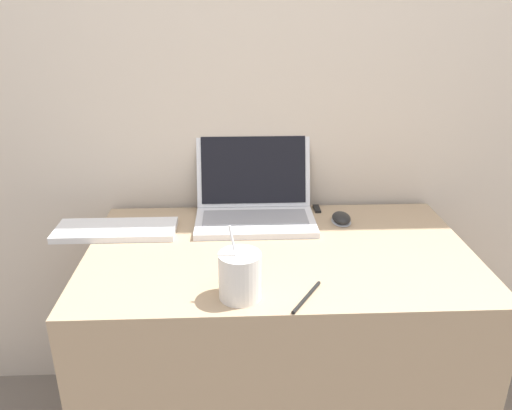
% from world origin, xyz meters
% --- Properties ---
extents(wall_back, '(7.00, 0.04, 2.50)m').
position_xyz_m(wall_back, '(0.00, 0.70, 1.25)').
color(wall_back, beige).
rests_on(wall_back, ground_plane).
extents(desk, '(1.11, 0.66, 0.73)m').
position_xyz_m(desk, '(0.00, 0.33, 0.37)').
color(desk, tan).
rests_on(desk, ground_plane).
extents(laptop, '(0.38, 0.30, 0.26)m').
position_xyz_m(laptop, '(-0.06, 0.56, 0.79)').
color(laptop, silver).
rests_on(laptop, desk).
extents(drink_cup, '(0.10, 0.10, 0.19)m').
position_xyz_m(drink_cup, '(-0.12, 0.08, 0.79)').
color(drink_cup, silver).
rests_on(drink_cup, desk).
extents(computer_mouse, '(0.06, 0.09, 0.03)m').
position_xyz_m(computer_mouse, '(0.22, 0.51, 0.74)').
color(computer_mouse, '#B2B2B7').
rests_on(computer_mouse, desk).
extents(external_keyboard, '(0.37, 0.15, 0.02)m').
position_xyz_m(external_keyboard, '(-0.50, 0.46, 0.74)').
color(external_keyboard, silver).
rests_on(external_keyboard, desk).
extents(usb_stick, '(0.02, 0.06, 0.01)m').
position_xyz_m(usb_stick, '(0.16, 0.62, 0.73)').
color(usb_stick, black).
rests_on(usb_stick, desk).
extents(pen, '(0.09, 0.13, 0.01)m').
position_xyz_m(pen, '(0.04, 0.07, 0.73)').
color(pen, black).
rests_on(pen, desk).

